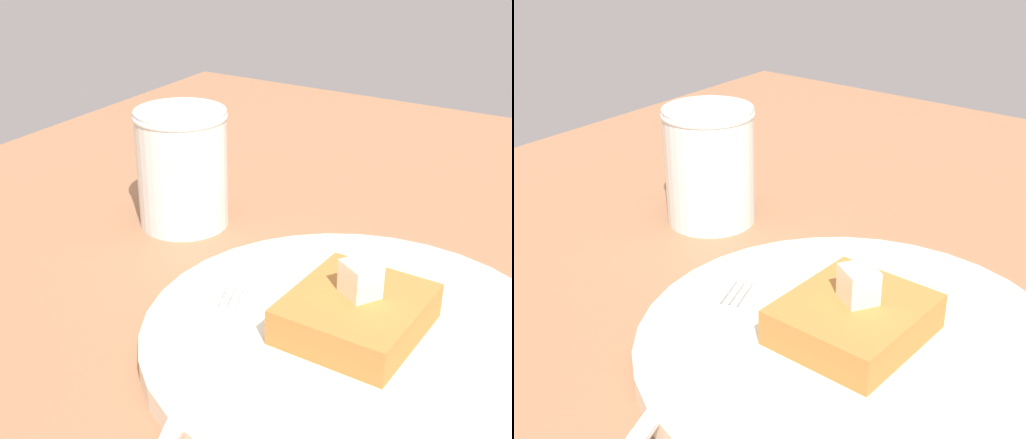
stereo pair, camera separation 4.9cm
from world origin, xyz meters
The scene contains 6 objects.
table_surface centered at (0.00, 0.00, 0.92)cm, with size 103.85×103.85×1.84cm, color #966545.
plate centered at (4.01, 0.89, 2.71)cm, with size 25.65×25.65×1.49cm.
toast_slice_center centered at (4.01, 0.89, 4.46)cm, with size 7.38×8.44×2.25cm, color #AC6E32.
butter_pat_primary centered at (4.04, 0.52, 6.62)cm, with size 2.06×1.85×2.06cm, color #F6ECC6.
fork centered at (10.26, 6.82, 3.52)cm, with size 6.67×15.57×0.36cm.
syrup_jar centered at (23.38, -8.28, 6.18)cm, with size 7.47×7.47×9.63cm.
Camera 2 is at (-13.40, 31.48, 27.43)cm, focal length 50.00 mm.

